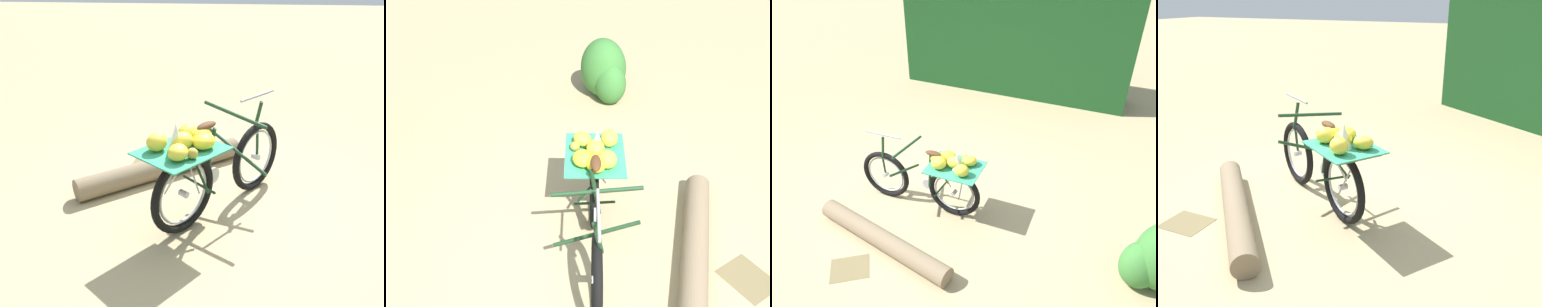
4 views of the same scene
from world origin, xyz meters
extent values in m
plane|color=tan|center=(0.00, 0.00, 0.00)|extent=(60.00, 60.00, 0.00)
cube|color=#19471E|center=(2.43, 3.43, 1.31)|extent=(4.51, 3.62, 2.62)
torus|color=black|center=(-0.54, 0.10, 0.36)|extent=(0.64, 0.48, 0.73)
torus|color=#B7B7BC|center=(-0.54, 0.10, 0.36)|extent=(0.48, 0.34, 0.57)
cylinder|color=#B7B7BC|center=(-0.54, 0.10, 0.36)|extent=(0.10, 0.10, 0.06)
torus|color=black|center=(0.32, -0.50, 0.36)|extent=(0.64, 0.48, 0.73)
torus|color=#B7B7BC|center=(0.32, -0.50, 0.36)|extent=(0.48, 0.34, 0.57)
cylinder|color=#B7B7BC|center=(0.32, -0.50, 0.36)|extent=(0.10, 0.10, 0.06)
cylinder|color=#19381E|center=(-0.27, -0.09, 0.53)|extent=(0.43, 0.60, 0.30)
cylinder|color=#19381E|center=(-0.21, -0.13, 0.92)|extent=(0.44, 0.60, 0.11)
cylinder|color=#19381E|center=(0.04, -0.31, 0.64)|extent=(0.09, 0.11, 0.49)
cylinder|color=#19381E|center=(0.17, -0.39, 0.38)|extent=(0.24, 0.33, 0.05)
cylinder|color=#19381E|center=(0.20, -0.42, 0.59)|extent=(0.20, 0.28, 0.47)
cylinder|color=#19381E|center=(-0.55, 0.11, 0.52)|extent=(0.05, 0.06, 0.30)
cylinder|color=#19381E|center=(-0.53, 0.09, 0.81)|extent=(0.08, 0.10, 0.30)
cylinder|color=gray|center=(-0.50, 0.08, 1.02)|extent=(0.44, 0.32, 0.02)
ellipsoid|color=#4C2D19|center=(0.09, -0.34, 0.91)|extent=(0.23, 0.20, 0.06)
cylinder|color=#B7B7BC|center=(0.01, -0.28, 0.40)|extent=(0.14, 0.11, 0.16)
cylinder|color=#B7B7BC|center=(0.25, -0.45, 0.56)|extent=(0.13, 0.18, 0.39)
cylinder|color=#B7B7BC|center=(0.42, -0.57, 0.56)|extent=(0.15, 0.21, 0.39)
cube|color=brown|center=(0.34, -0.51, 0.76)|extent=(0.74, 0.70, 0.02)
cube|color=#33936B|center=(0.34, -0.51, 0.78)|extent=(0.87, 0.83, 0.01)
ellipsoid|color=yellow|center=(0.53, -0.51, 0.84)|extent=(0.19, 0.16, 0.12)
ellipsoid|color=yellow|center=(0.28, -0.34, 0.84)|extent=(0.27, 0.26, 0.13)
ellipsoid|color=yellow|center=(0.14, -0.50, 0.86)|extent=(0.24, 0.22, 0.15)
ellipsoid|color=gold|center=(0.15, -0.38, 0.85)|extent=(0.26, 0.25, 0.13)
ellipsoid|color=yellow|center=(0.33, -0.51, 0.86)|extent=(0.25, 0.25, 0.15)
ellipsoid|color=yellow|center=(0.38, -0.71, 0.86)|extent=(0.24, 0.23, 0.15)
sphere|color=#B29333|center=(0.49, -0.40, 0.83)|extent=(0.09, 0.09, 0.09)
cone|color=white|center=(0.36, -0.55, 0.90)|extent=(0.19, 0.19, 0.23)
cylinder|color=#7F6B51|center=(-0.65, -0.90, 0.12)|extent=(1.53, 1.64, 0.24)
ellipsoid|color=#387533|center=(2.07, -2.04, 0.29)|extent=(0.46, 0.41, 0.58)
cube|color=olive|center=(-1.04, -1.17, 0.00)|extent=(0.44, 0.36, 0.01)
camera|label=1|loc=(3.20, 0.02, 2.07)|focal=36.85mm
camera|label=2|loc=(-2.39, 1.54, 3.28)|focal=43.90mm
camera|label=3|loc=(-0.37, -4.33, 3.50)|focal=35.36mm
camera|label=4|loc=(1.85, -3.75, 2.08)|focal=39.01mm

